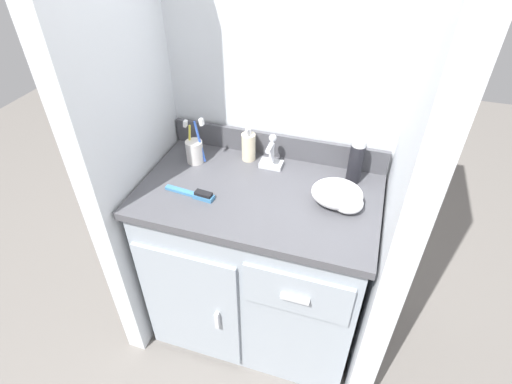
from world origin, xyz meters
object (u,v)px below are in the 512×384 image
(soap_dispenser, at_px, (249,146))
(hand_towel, at_px, (340,195))
(toothbrush_cup, at_px, (195,150))
(shaving_cream_can, at_px, (356,161))
(hairbrush, at_px, (196,194))

(soap_dispenser, height_order, hand_towel, soap_dispenser)
(toothbrush_cup, height_order, shaving_cream_can, toothbrush_cup)
(hand_towel, bearing_deg, shaving_cream_can, 79.00)
(soap_dispenser, height_order, shaving_cream_can, shaving_cream_can)
(shaving_cream_can, distance_m, hairbrush, 0.60)
(soap_dispenser, distance_m, hairbrush, 0.31)
(toothbrush_cup, relative_size, soap_dispenser, 1.34)
(toothbrush_cup, height_order, soap_dispenser, toothbrush_cup)
(shaving_cream_can, xyz_separation_m, hairbrush, (-0.53, -0.27, -0.08))
(soap_dispenser, relative_size, hairbrush, 0.75)
(toothbrush_cup, bearing_deg, shaving_cream_can, 5.65)
(soap_dispenser, relative_size, shaving_cream_can, 0.83)
(soap_dispenser, bearing_deg, hairbrush, -109.74)
(toothbrush_cup, xyz_separation_m, hairbrush, (0.10, -0.21, -0.04))
(toothbrush_cup, xyz_separation_m, shaving_cream_can, (0.62, 0.06, 0.04))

